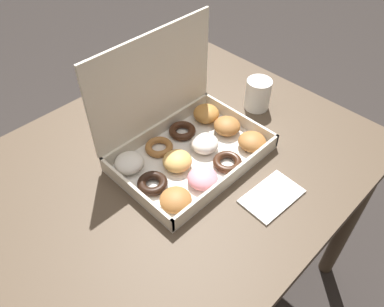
% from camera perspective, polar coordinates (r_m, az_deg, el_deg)
% --- Properties ---
extents(ground_plane, '(8.00, 8.00, 0.00)m').
position_cam_1_polar(ground_plane, '(1.67, -1.57, -19.19)').
color(ground_plane, '#2D2826').
extents(dining_table, '(1.09, 0.87, 0.76)m').
position_cam_1_polar(dining_table, '(1.12, -2.22, -4.67)').
color(dining_table, '#4C3D2D').
rests_on(dining_table, ground_plane).
extents(donut_box, '(0.41, 0.29, 0.33)m').
position_cam_1_polar(donut_box, '(1.02, -0.90, 2.16)').
color(donut_box, silver).
rests_on(donut_box, dining_table).
extents(coffee_mug, '(0.08, 0.08, 0.10)m').
position_cam_1_polar(coffee_mug, '(1.21, 10.01, 8.96)').
color(coffee_mug, white).
rests_on(coffee_mug, dining_table).
extents(paper_napkin, '(0.16, 0.11, 0.01)m').
position_cam_1_polar(paper_napkin, '(0.98, 12.06, -6.40)').
color(paper_napkin, white).
rests_on(paper_napkin, dining_table).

